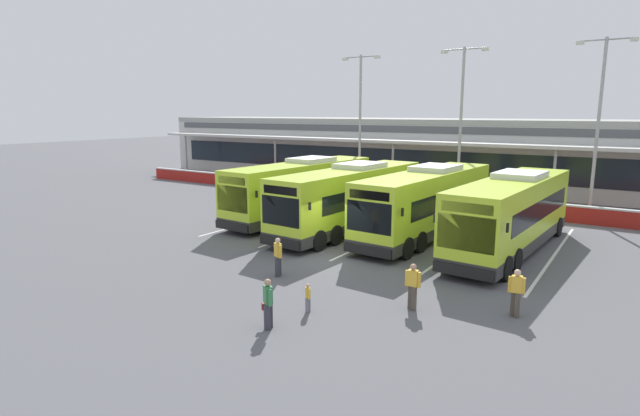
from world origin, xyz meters
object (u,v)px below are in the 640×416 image
at_px(lamp_post_centre, 461,117).
at_px(lamp_post_east, 599,118).
at_px(pedestrian_child, 308,297).
at_px(coach_bus_leftmost, 302,190).
at_px(coach_bus_right_centre, 512,215).
at_px(lamp_post_west, 360,116).
at_px(pedestrian_with_handbag, 268,302).
at_px(pedestrian_near_bin, 516,291).
at_px(pedestrian_in_dark_coat, 413,285).
at_px(coach_bus_left_centre, 351,199).
at_px(coach_bus_centre, 427,204).
at_px(pedestrian_approaching_bus, 278,256).

xyz_separation_m(lamp_post_centre, lamp_post_east, (8.48, -0.05, 0.00)).
bearing_deg(pedestrian_child, lamp_post_east, 73.87).
height_order(pedestrian_child, lamp_post_centre, lamp_post_centre).
bearing_deg(lamp_post_centre, coach_bus_leftmost, -126.20).
bearing_deg(coach_bus_right_centre, lamp_post_west, 142.83).
relative_size(pedestrian_with_handbag, pedestrian_near_bin, 1.00).
bearing_deg(pedestrian_in_dark_coat, pedestrian_with_handbag, -128.91).
relative_size(coach_bus_left_centre, coach_bus_centre, 1.00).
bearing_deg(coach_bus_right_centre, coach_bus_left_centre, -177.14).
bearing_deg(lamp_post_west, coach_bus_left_centre, -63.51).
bearing_deg(pedestrian_in_dark_coat, pedestrian_approaching_bus, 177.04).
distance_m(coach_bus_left_centre, pedestrian_with_handbag, 13.79).
relative_size(lamp_post_centre, lamp_post_east, 1.00).
distance_m(coach_bus_left_centre, pedestrian_near_bin, 13.31).
relative_size(pedestrian_with_handbag, pedestrian_in_dark_coat, 1.00).
relative_size(coach_bus_centre, pedestrian_with_handbag, 7.58).
distance_m(coach_bus_right_centre, lamp_post_east, 11.49).
bearing_deg(coach_bus_right_centre, pedestrian_in_dark_coat, -96.16).
relative_size(coach_bus_leftmost, coach_bus_left_centre, 1.00).
height_order(coach_bus_leftmost, lamp_post_west, lamp_post_west).
bearing_deg(pedestrian_child, coach_bus_right_centre, 71.58).
xyz_separation_m(coach_bus_left_centre, lamp_post_west, (-5.61, 11.26, 4.50)).
distance_m(lamp_post_west, lamp_post_centre, 8.28).
height_order(pedestrian_in_dark_coat, pedestrian_approaching_bus, same).
bearing_deg(lamp_post_west, pedestrian_near_bin, -49.40).
xyz_separation_m(pedestrian_approaching_bus, lamp_post_east, (9.52, 19.50, 5.42)).
bearing_deg(coach_bus_right_centre, pedestrian_with_handbag, -107.29).
distance_m(coach_bus_left_centre, coach_bus_centre, 4.27).
xyz_separation_m(pedestrian_in_dark_coat, lamp_post_west, (-13.25, 20.36, 5.42)).
xyz_separation_m(coach_bus_left_centre, pedestrian_child, (4.78, -11.24, -1.24)).
xyz_separation_m(coach_bus_left_centre, coach_bus_centre, (4.14, 1.05, 0.00)).
bearing_deg(coach_bus_centre, coach_bus_left_centre, -165.76).
distance_m(pedestrian_in_dark_coat, lamp_post_centre, 21.19).
distance_m(coach_bus_leftmost, coach_bus_left_centre, 4.47).
bearing_deg(coach_bus_left_centre, lamp_post_west, 116.49).
bearing_deg(pedestrian_approaching_bus, pedestrian_child, -37.80).
height_order(coach_bus_right_centre, pedestrian_near_bin, coach_bus_right_centre).
xyz_separation_m(coach_bus_right_centre, lamp_post_east, (2.46, 10.28, 4.50)).
bearing_deg(pedestrian_approaching_bus, coach_bus_right_centre, 52.54).
height_order(pedestrian_in_dark_coat, pedestrian_near_bin, same).
height_order(pedestrian_approaching_bus, lamp_post_centre, lamp_post_centre).
xyz_separation_m(coach_bus_centre, pedestrian_approaching_bus, (-2.53, -9.83, -0.91)).
height_order(coach_bus_centre, pedestrian_in_dark_coat, coach_bus_centre).
relative_size(coach_bus_centre, pedestrian_child, 12.23).
bearing_deg(pedestrian_near_bin, pedestrian_child, -150.02).
distance_m(pedestrian_child, lamp_post_centre, 22.85).
relative_size(pedestrian_with_handbag, lamp_post_east, 0.15).
bearing_deg(lamp_post_centre, coach_bus_left_centre, -103.82).
bearing_deg(pedestrian_approaching_bus, pedestrian_in_dark_coat, -2.96).
relative_size(coach_bus_leftmost, coach_bus_right_centre, 1.00).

